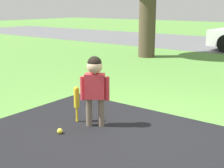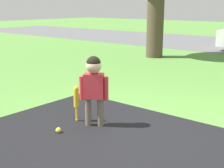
# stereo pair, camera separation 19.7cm
# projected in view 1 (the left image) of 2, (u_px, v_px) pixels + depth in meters

# --- Properties ---
(ground_plane) EXTENTS (60.00, 60.00, 0.00)m
(ground_plane) POSITION_uv_depth(u_px,v_px,m) (153.00, 139.00, 4.05)
(ground_plane) COLOR #518438
(child) EXTENTS (0.36, 0.28, 1.02)m
(child) POSITION_uv_depth(u_px,v_px,m) (95.00, 82.00, 4.35)
(child) COLOR #6B5B4C
(child) RESTS_ON ground
(baseball_bat) EXTENTS (0.08, 0.08, 0.55)m
(baseball_bat) POSITION_uv_depth(u_px,v_px,m) (77.00, 99.00, 4.58)
(baseball_bat) COLOR yellow
(baseball_bat) RESTS_ON ground
(sports_ball) EXTENTS (0.08, 0.08, 0.08)m
(sports_ball) POSITION_uv_depth(u_px,v_px,m) (60.00, 131.00, 4.22)
(sports_ball) COLOR yellow
(sports_ball) RESTS_ON ground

